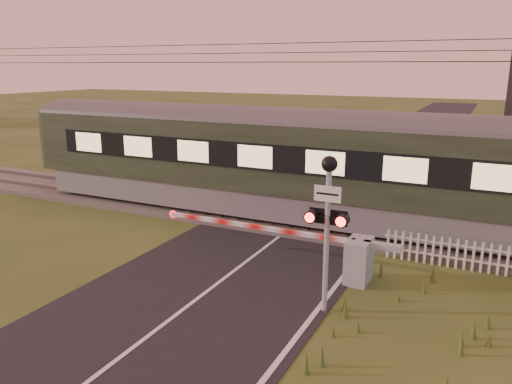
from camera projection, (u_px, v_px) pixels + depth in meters
The scene contains 8 objects.
ground at pixel (199, 298), 11.92m from camera, with size 160.00×160.00×0.00m, color #32451A.
road at pixel (195, 302), 11.71m from camera, with size 6.00×140.00×0.03m.
track_bed at pixel (298, 221), 17.57m from camera, with size 140.00×3.40×0.39m.
overhead_wires at pixel (302, 55), 16.17m from camera, with size 120.00×0.62×0.62m.
boom_gate at pixel (347, 256), 12.81m from camera, with size 6.84×0.88×1.17m.
crossing_signal at pixel (328, 207), 10.70m from camera, with size 0.91×0.36×3.56m.
picket_fence at pixel (449, 252), 13.65m from camera, with size 3.51×0.07×0.84m.
catenary_mast at pixel (507, 121), 15.98m from camera, with size 0.22×2.46×7.05m.
Camera 1 is at (5.99, -9.23, 5.41)m, focal length 35.00 mm.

